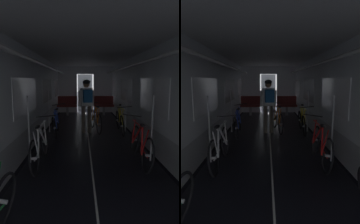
{
  "view_description": "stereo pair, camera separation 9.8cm",
  "coord_description": "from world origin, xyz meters",
  "views": [
    {
      "loc": [
        -0.19,
        -2.03,
        1.69
      ],
      "look_at": [
        0.0,
        3.01,
        0.93
      ],
      "focal_mm": 32.94,
      "sensor_mm": 36.0,
      "label": 1
    },
    {
      "loc": [
        -0.09,
        -2.03,
        1.69
      ],
      "look_at": [
        0.0,
        3.01,
        0.93
      ],
      "focal_mm": 32.94,
      "sensor_mm": 36.0,
      "label": 2
    }
  ],
  "objects": [
    {
      "name": "bench_seat_far_left",
      "position": [
        -0.9,
        8.07,
        0.57
      ],
      "size": [
        0.98,
        0.51,
        0.95
      ],
      "color": "gray",
      "rests_on": "ground"
    },
    {
      "name": "bicycle_blue",
      "position": [
        -1.02,
        4.33,
        0.38
      ],
      "size": [
        0.44,
        1.69,
        0.96
      ],
      "color": "black",
      "rests_on": "ground"
    },
    {
      "name": "train_car_shell",
      "position": [
        -0.0,
        3.6,
        1.7
      ],
      "size": [
        3.14,
        12.34,
        2.57
      ],
      "color": "black",
      "rests_on": "ground"
    },
    {
      "name": "bench_seat_far_right",
      "position": [
        0.9,
        8.07,
        0.57
      ],
      "size": [
        0.98,
        0.51,
        0.95
      ],
      "color": "gray",
      "rests_on": "ground"
    },
    {
      "name": "bicycle_orange_in_aisle",
      "position": [
        0.27,
        4.8,
        0.38
      ],
      "size": [
        0.46,
        1.68,
        0.94
      ],
      "color": "black",
      "rests_on": "ground"
    },
    {
      "name": "bicycle_yellow",
      "position": [
        1.06,
        4.53,
        0.38
      ],
      "size": [
        0.44,
        1.69,
        0.95
      ],
      "color": "black",
      "rests_on": "ground"
    },
    {
      "name": "person_cyclist_aisle",
      "position": [
        -0.04,
        4.54,
        1.07
      ],
      "size": [
        0.56,
        0.44,
        1.73
      ],
      "color": "brown",
      "rests_on": "ground"
    },
    {
      "name": "bicycle_red",
      "position": [
        1.02,
        2.05,
        0.38
      ],
      "size": [
        0.44,
        1.69,
        0.96
      ],
      "color": "black",
      "rests_on": "ground"
    },
    {
      "name": "bicycle_white",
      "position": [
        -1.03,
        1.97,
        0.38
      ],
      "size": [
        0.44,
        1.69,
        0.95
      ],
      "color": "black",
      "rests_on": "ground"
    }
  ]
}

